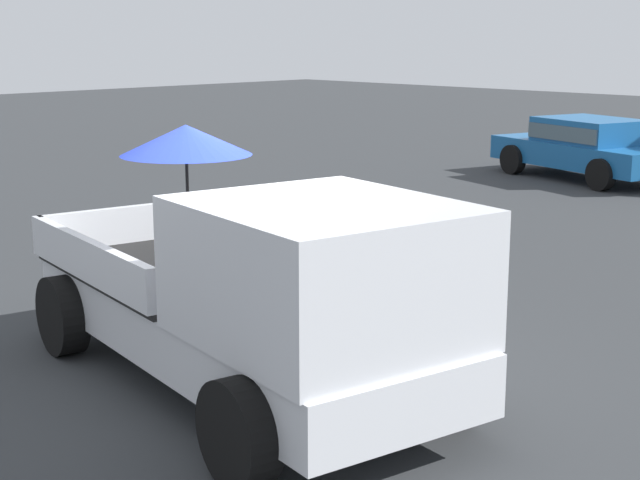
% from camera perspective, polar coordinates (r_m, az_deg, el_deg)
% --- Properties ---
extents(ground_plane, '(80.00, 80.00, 0.00)m').
position_cam_1_polar(ground_plane, '(8.97, -4.99, -8.51)').
color(ground_plane, '#2D3033').
extents(pickup_truck_main, '(5.30, 2.97, 2.34)m').
position_cam_1_polar(pickup_truck_main, '(8.29, -3.54, -3.18)').
color(pickup_truck_main, black).
rests_on(pickup_truck_main, ground).
extents(parked_sedan_near, '(4.62, 2.88, 1.33)m').
position_cam_1_polar(parked_sedan_near, '(21.77, 15.56, 5.43)').
color(parked_sedan_near, black).
rests_on(parked_sedan_near, ground).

